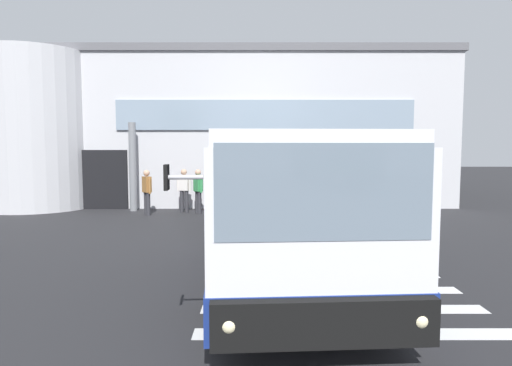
{
  "coord_description": "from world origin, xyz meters",
  "views": [
    {
      "loc": [
        0.65,
        -11.65,
        2.5
      ],
      "look_at": [
        0.61,
        0.57,
        1.5
      ],
      "focal_mm": 30.55,
      "sensor_mm": 36.0,
      "label": 1
    }
  ],
  "objects_px": {
    "passenger_by_doorway": "(186,187)",
    "safety_bollard_yellow": "(234,206)",
    "passenger_near_column": "(148,190)",
    "entry_support_column": "(134,167)",
    "passenger_at_curb_edge": "(199,189)",
    "bus_main_foreground": "(273,197)"
  },
  "relations": [
    {
      "from": "passenger_near_column",
      "to": "passenger_by_doorway",
      "type": "relative_size",
      "value": 1.0
    },
    {
      "from": "bus_main_foreground",
      "to": "passenger_by_doorway",
      "type": "bearing_deg",
      "value": 115.84
    },
    {
      "from": "passenger_by_doorway",
      "to": "passenger_at_curb_edge",
      "type": "bearing_deg",
      "value": -26.56
    },
    {
      "from": "entry_support_column",
      "to": "passenger_near_column",
      "type": "distance_m",
      "value": 1.55
    },
    {
      "from": "passenger_by_doorway",
      "to": "passenger_at_curb_edge",
      "type": "height_order",
      "value": "same"
    },
    {
      "from": "entry_support_column",
      "to": "passenger_by_doorway",
      "type": "xyz_separation_m",
      "value": [
        2.07,
        -0.37,
        -0.77
      ]
    },
    {
      "from": "passenger_near_column",
      "to": "passenger_by_doorway",
      "type": "height_order",
      "value": "same"
    },
    {
      "from": "passenger_by_doorway",
      "to": "safety_bollard_yellow",
      "type": "height_order",
      "value": "passenger_by_doorway"
    },
    {
      "from": "passenger_near_column",
      "to": "passenger_at_curb_edge",
      "type": "distance_m",
      "value": 1.89
    },
    {
      "from": "entry_support_column",
      "to": "passenger_at_curb_edge",
      "type": "distance_m",
      "value": 2.84
    },
    {
      "from": "bus_main_foreground",
      "to": "passenger_at_curb_edge",
      "type": "xyz_separation_m",
      "value": [
        -2.57,
        6.2,
        -0.41
      ]
    },
    {
      "from": "passenger_near_column",
      "to": "safety_bollard_yellow",
      "type": "bearing_deg",
      "value": -13.17
    },
    {
      "from": "bus_main_foreground",
      "to": "passenger_at_curb_edge",
      "type": "distance_m",
      "value": 6.72
    },
    {
      "from": "passenger_near_column",
      "to": "passenger_by_doorway",
      "type": "bearing_deg",
      "value": 28.13
    },
    {
      "from": "entry_support_column",
      "to": "safety_bollard_yellow",
      "type": "bearing_deg",
      "value": -24.19
    },
    {
      "from": "entry_support_column",
      "to": "bus_main_foreground",
      "type": "height_order",
      "value": "entry_support_column"
    },
    {
      "from": "bus_main_foreground",
      "to": "safety_bollard_yellow",
      "type": "relative_size",
      "value": 12.93
    },
    {
      "from": "passenger_near_column",
      "to": "passenger_at_curb_edge",
      "type": "height_order",
      "value": "same"
    },
    {
      "from": "safety_bollard_yellow",
      "to": "bus_main_foreground",
      "type": "bearing_deg",
      "value": -76.56
    },
    {
      "from": "passenger_near_column",
      "to": "safety_bollard_yellow",
      "type": "xyz_separation_m",
      "value": [
        3.21,
        -0.75,
        -0.48
      ]
    },
    {
      "from": "bus_main_foreground",
      "to": "passenger_by_doorway",
      "type": "distance_m",
      "value": 7.21
    },
    {
      "from": "passenger_by_doorway",
      "to": "safety_bollard_yellow",
      "type": "bearing_deg",
      "value": -36.52
    }
  ]
}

